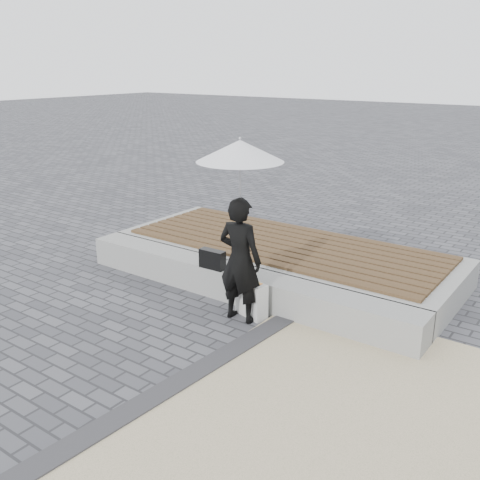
% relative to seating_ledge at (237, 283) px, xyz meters
% --- Properties ---
extents(ground, '(80.00, 80.00, 0.00)m').
position_rel_seating_ledge_xyz_m(ground, '(0.00, -1.60, -0.20)').
color(ground, '#4F4F54').
rests_on(ground, ground).
extents(edging_band, '(0.61, 5.20, 0.04)m').
position_rel_seating_ledge_xyz_m(edging_band, '(0.75, -2.10, -0.18)').
color(edging_band, '#333336').
rests_on(edging_band, ground).
extents(seating_ledge, '(5.00, 0.45, 0.40)m').
position_rel_seating_ledge_xyz_m(seating_ledge, '(0.00, 0.00, 0.00)').
color(seating_ledge, gray).
rests_on(seating_ledge, ground).
extents(timber_platform, '(5.00, 2.00, 0.40)m').
position_rel_seating_ledge_xyz_m(timber_platform, '(0.00, 1.20, 0.00)').
color(timber_platform, gray).
rests_on(timber_platform, ground).
extents(timber_decking, '(4.60, 1.80, 0.04)m').
position_rel_seating_ledge_xyz_m(timber_decking, '(0.00, 1.20, 0.22)').
color(timber_decking, brown).
rests_on(timber_decking, timber_platform).
extents(woman, '(0.57, 0.40, 1.51)m').
position_rel_seating_ledge_xyz_m(woman, '(0.40, -0.49, 0.55)').
color(woman, black).
rests_on(woman, ground).
extents(parasol, '(0.98, 0.98, 1.25)m').
position_rel_seating_ledge_xyz_m(parasol, '(0.40, -0.49, 1.83)').
color(parasol, '#B1B1B5').
rests_on(parasol, ground).
extents(handbag, '(0.36, 0.13, 0.25)m').
position_rel_seating_ledge_xyz_m(handbag, '(-0.27, -0.16, 0.33)').
color(handbag, black).
rests_on(handbag, seating_ledge).
extents(canvas_tote, '(0.45, 0.28, 0.44)m').
position_rel_seating_ledge_xyz_m(canvas_tote, '(0.47, -0.34, 0.02)').
color(canvas_tote, beige).
rests_on(canvas_tote, ground).
extents(magazine, '(0.28, 0.22, 0.01)m').
position_rel_seating_ledge_xyz_m(magazine, '(0.47, -0.39, 0.24)').
color(magazine, '#EF383C').
rests_on(magazine, canvas_tote).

